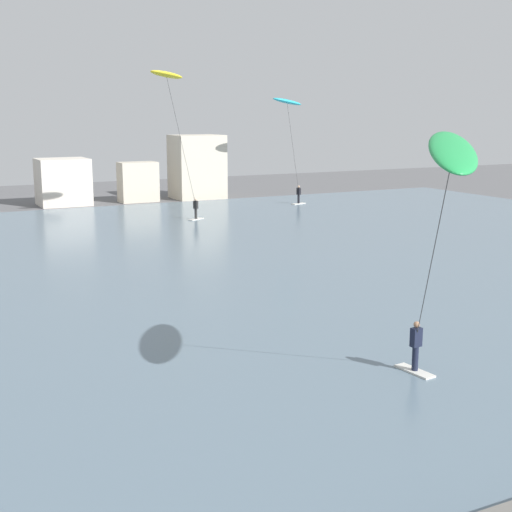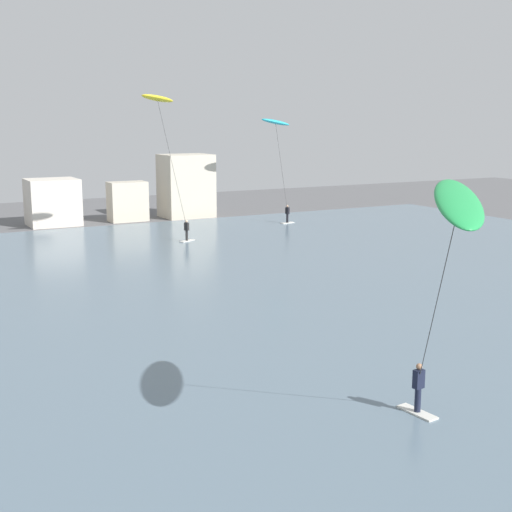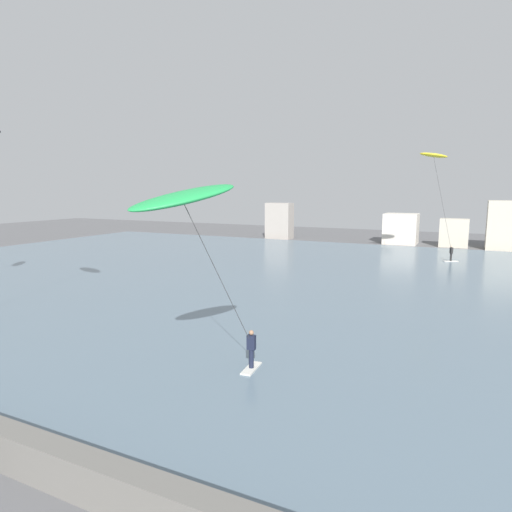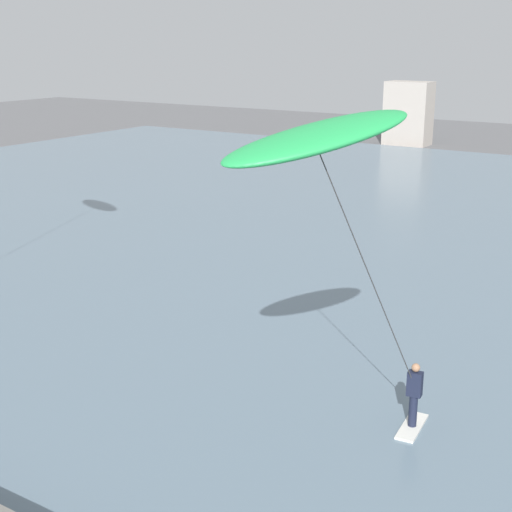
% 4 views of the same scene
% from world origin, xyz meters
% --- Properties ---
extents(water_bay, '(84.00, 52.00, 0.10)m').
position_xyz_m(water_bay, '(0.00, 30.72, 0.05)').
color(water_bay, slate).
rests_on(water_bay, ground).
extents(kitesurfer_green, '(3.35, 5.25, 7.73)m').
position_xyz_m(kitesurfer_green, '(3.10, 10.00, 6.69)').
color(kitesurfer_green, silver).
rests_on(kitesurfer_green, water_bay).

